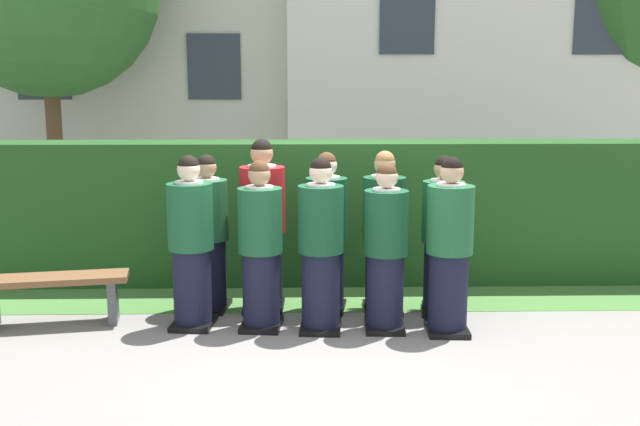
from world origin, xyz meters
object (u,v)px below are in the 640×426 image
object	(u,v)px
student_front_row_2	(321,249)
student_front_row_4	(449,250)
wooden_bench	(52,289)
student_front_row_0	(191,246)
student_rear_row_4	(442,239)
student_rear_row_0	(208,237)
student_rear_row_3	(384,236)
student_front_row_1	(260,250)
student_rear_row_2	(326,236)
student_front_row_3	(386,252)
student_in_red_blazer	(263,229)

from	to	relation	value
student_front_row_2	student_front_row_4	world-z (taller)	student_front_row_4
wooden_bench	student_front_row_0	bearing A→B (deg)	-2.32
student_rear_row_4	wooden_bench	distance (m)	3.78
student_front_row_2	student_rear_row_4	bearing A→B (deg)	21.62
student_rear_row_4	student_rear_row_0	bearing A→B (deg)	176.10
student_front_row_0	student_rear_row_3	bearing A→B (deg)	12.82
student_front_row_0	student_front_row_2	bearing A→B (deg)	-5.69
student_front_row_1	student_rear_row_2	xyz separation A→B (m)	(0.63, 0.53, 0.01)
student_front_row_4	student_front_row_3	bearing A→B (deg)	171.33
student_in_red_blazer	student_rear_row_4	world-z (taller)	student_in_red_blazer
student_front_row_3	student_front_row_0	bearing A→B (deg)	175.91
student_front_row_1	student_rear_row_3	size ratio (longest dim) A/B	0.97
student_front_row_0	student_rear_row_2	bearing A→B (deg)	20.31
student_rear_row_0	student_rear_row_4	world-z (taller)	student_rear_row_4
student_front_row_0	student_in_red_blazer	distance (m)	0.82
student_front_row_3	student_rear_row_3	bearing A→B (deg)	85.53
student_rear_row_2	student_front_row_0	bearing A→B (deg)	-159.69
student_front_row_3	wooden_bench	xyz separation A→B (m)	(-3.13, 0.18, -0.39)
student_front_row_0	student_front_row_1	size ratio (longest dim) A/B	1.03
student_rear_row_0	student_front_row_2	bearing A→B (deg)	-29.76
student_front_row_1	wooden_bench	size ratio (longest dim) A/B	1.10
student_front_row_4	student_rear_row_0	world-z (taller)	student_front_row_4
student_front_row_0	student_front_row_3	bearing A→B (deg)	-4.09
student_front_row_2	student_in_red_blazer	size ratio (longest dim) A/B	0.93
student_rear_row_0	student_rear_row_4	bearing A→B (deg)	-3.90
student_rear_row_0	student_rear_row_3	world-z (taller)	student_rear_row_3
student_rear_row_4	wooden_bench	bearing A→B (deg)	-175.34
student_front_row_2	student_rear_row_0	bearing A→B (deg)	150.24
student_front_row_4	student_rear_row_4	xyz separation A→B (m)	(0.05, 0.58, -0.02)
student_rear_row_3	student_rear_row_4	world-z (taller)	student_rear_row_3
student_front_row_0	student_front_row_2	size ratio (longest dim) A/B	1.01
student_rear_row_3	wooden_bench	distance (m)	3.22
student_front_row_3	student_in_red_blazer	distance (m)	1.33
student_front_row_2	student_rear_row_4	size ratio (longest dim) A/B	1.02
student_front_row_3	student_in_red_blazer	xyz separation A→B (m)	(-1.16, 0.64, 0.08)
student_front_row_4	student_rear_row_4	world-z (taller)	student_front_row_4
student_front_row_4	student_rear_row_0	size ratio (longest dim) A/B	1.03
student_front_row_1	student_rear_row_0	xyz separation A→B (m)	(-0.56, 0.57, -0.00)
student_rear_row_3	wooden_bench	xyz separation A→B (m)	(-3.17, -0.37, -0.42)
student_rear_row_0	student_rear_row_2	world-z (taller)	student_rear_row_2
student_front_row_1	student_rear_row_4	world-z (taller)	same
student_rear_row_0	student_rear_row_4	size ratio (longest dim) A/B	1.00
student_rear_row_0	student_in_red_blazer	distance (m)	0.55
student_in_red_blazer	wooden_bench	distance (m)	2.08
wooden_bench	student_rear_row_3	bearing A→B (deg)	6.57
student_front_row_2	student_front_row_3	xyz separation A→B (m)	(0.59, -0.01, -0.03)
student_front_row_0	student_rear_row_0	distance (m)	0.53
student_in_red_blazer	student_rear_row_4	bearing A→B (deg)	-4.86
student_front_row_2	wooden_bench	size ratio (longest dim) A/B	1.12
student_front_row_4	wooden_bench	bearing A→B (deg)	175.83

